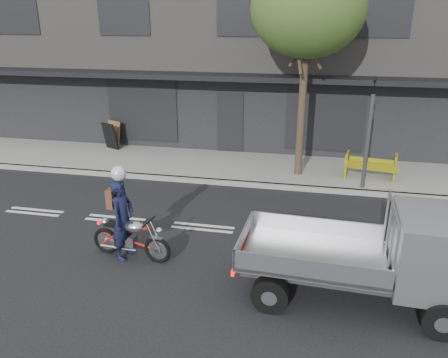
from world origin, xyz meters
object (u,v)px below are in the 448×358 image
(rider, at_px, (123,219))
(flatbed_ute, at_px, (414,253))
(street_tree, at_px, (308,9))
(motorcycle, at_px, (131,237))
(sandwich_board, at_px, (110,136))
(construction_barrier, at_px, (371,167))
(traffic_light_pole, at_px, (368,140))

(rider, xyz_separation_m, flatbed_ute, (5.85, -0.63, 0.21))
(street_tree, height_order, flatbed_ute, street_tree)
(rider, relative_size, flatbed_ute, 0.42)
(motorcycle, xyz_separation_m, rider, (-0.15, 0.00, 0.41))
(motorcycle, height_order, flatbed_ute, flatbed_ute)
(motorcycle, distance_m, sandwich_board, 8.33)
(street_tree, height_order, motorcycle, street_tree)
(street_tree, bearing_deg, sandwich_board, 169.21)
(motorcycle, distance_m, construction_barrier, 8.07)
(street_tree, relative_size, construction_barrier, 4.26)
(construction_barrier, bearing_deg, motorcycle, -134.82)
(sandwich_board, bearing_deg, rider, -38.58)
(motorcycle, height_order, construction_barrier, construction_barrier)
(traffic_light_pole, xyz_separation_m, rider, (-5.55, -5.08, -0.73))
(sandwich_board, bearing_deg, traffic_light_pole, 10.42)
(street_tree, bearing_deg, traffic_light_pole, -23.03)
(flatbed_ute, relative_size, sandwich_board, 4.12)
(rider, height_order, flatbed_ute, flatbed_ute)
(street_tree, relative_size, motorcycle, 3.52)
(traffic_light_pole, bearing_deg, sandwich_board, 166.47)
(construction_barrier, distance_m, sandwich_board, 9.78)
(traffic_light_pole, xyz_separation_m, motorcycle, (-5.40, -5.08, -1.14))
(motorcycle, relative_size, flatbed_ute, 0.44)
(rider, xyz_separation_m, construction_barrier, (5.84, 5.72, -0.33))
(motorcycle, relative_size, construction_barrier, 1.21)
(traffic_light_pole, height_order, flatbed_ute, traffic_light_pole)
(traffic_light_pole, distance_m, flatbed_ute, 5.74)
(traffic_light_pole, relative_size, flatbed_ute, 0.80)
(street_tree, bearing_deg, rider, -120.92)
(street_tree, relative_size, sandwich_board, 6.39)
(street_tree, relative_size, flatbed_ute, 1.55)
(street_tree, bearing_deg, flatbed_ute, -70.70)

